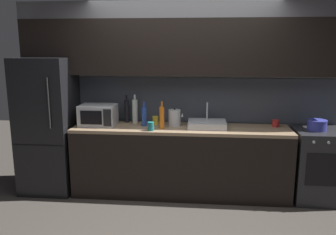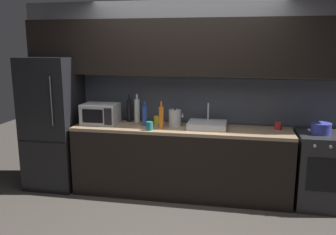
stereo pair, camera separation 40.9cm
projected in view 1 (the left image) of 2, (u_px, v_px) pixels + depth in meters
The scene contains 16 objects.
ground_plane at pixel (175, 227), 3.78m from camera, with size 10.00×10.00×0.00m, color #3D3833.
back_wall at pixel (183, 74), 4.63m from camera, with size 4.50×0.44×2.50m.
counter_run at pixel (181, 161), 4.57m from camera, with size 2.76×0.60×0.90m.
refrigerator at pixel (48, 125), 4.64m from camera, with size 0.68×0.69×1.78m.
oven_range at pixel (317, 165), 4.41m from camera, with size 0.60×0.62×0.90m.
microwave at pixel (98, 115), 4.57m from camera, with size 0.46×0.35×0.27m.
sink_basin at pixel (207, 124), 4.47m from camera, with size 0.48×0.38×0.30m.
kettle at pixel (175, 118), 4.53m from camera, with size 0.19×0.16×0.24m.
wine_bottle_dark at pixel (127, 111), 4.73m from camera, with size 0.06×0.06×0.37m.
wine_bottle_orange at pixel (162, 117), 4.38m from camera, with size 0.06×0.06×0.34m.
wine_bottle_blue at pixel (144, 116), 4.53m from camera, with size 0.07×0.07×0.32m.
wine_bottle_clear at pixel (135, 111), 4.69m from camera, with size 0.07×0.07×0.38m.
mug_teal at pixel (151, 126), 4.29m from camera, with size 0.08×0.08×0.11m, color #19666B.
mug_yellow at pixel (155, 120), 4.64m from camera, with size 0.08×0.08×0.10m, color gold.
mug_red at pixel (276, 123), 4.49m from camera, with size 0.09×0.09×0.09m, color #A82323.
cooking_pot at pixel (317, 125), 4.31m from camera, with size 0.23×0.23×0.13m.
Camera 1 is at (0.25, -3.45, 1.94)m, focal length 37.53 mm.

